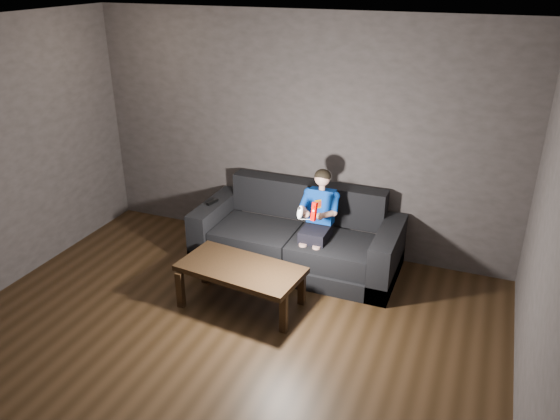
% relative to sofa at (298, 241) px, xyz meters
% --- Properties ---
extents(floor, '(5.00, 5.00, 0.00)m').
position_rel_sofa_xyz_m(floor, '(-0.18, -2.00, -0.28)').
color(floor, black).
rests_on(floor, ground).
extents(back_wall, '(5.00, 0.04, 2.70)m').
position_rel_sofa_xyz_m(back_wall, '(-0.18, 0.50, 1.07)').
color(back_wall, '#342E2D').
rests_on(back_wall, ground).
extents(right_wall, '(0.04, 5.00, 2.70)m').
position_rel_sofa_xyz_m(right_wall, '(2.32, -2.00, 1.07)').
color(right_wall, '#342E2D').
rests_on(right_wall, ground).
extents(ceiling, '(5.00, 5.00, 0.02)m').
position_rel_sofa_xyz_m(ceiling, '(-0.18, -2.00, 2.42)').
color(ceiling, silver).
rests_on(ceiling, back_wall).
extents(sofa, '(2.25, 0.97, 0.87)m').
position_rel_sofa_xyz_m(sofa, '(0.00, 0.00, 0.00)').
color(sofa, black).
rests_on(sofa, floor).
extents(child, '(0.42, 0.51, 1.03)m').
position_rel_sofa_xyz_m(child, '(0.26, -0.07, 0.42)').
color(child, black).
rests_on(child, sofa).
extents(wii_remote_red, '(0.06, 0.08, 0.19)m').
position_rel_sofa_xyz_m(wii_remote_red, '(0.33, -0.46, 0.62)').
color(wii_remote_red, '#D10400').
rests_on(wii_remote_red, child).
extents(nunchuk_white, '(0.08, 0.10, 0.15)m').
position_rel_sofa_xyz_m(nunchuk_white, '(0.19, -0.46, 0.58)').
color(nunchuk_white, silver).
rests_on(nunchuk_white, child).
extents(wii_remote_black, '(0.08, 0.17, 0.03)m').
position_rel_sofa_xyz_m(wii_remote_black, '(-1.01, -0.08, 0.35)').
color(wii_remote_black, black).
rests_on(wii_remote_black, sofa).
extents(coffee_table, '(1.27, 0.74, 0.44)m').
position_rel_sofa_xyz_m(coffee_table, '(-0.23, -0.98, 0.10)').
color(coffee_table, black).
rests_on(coffee_table, floor).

